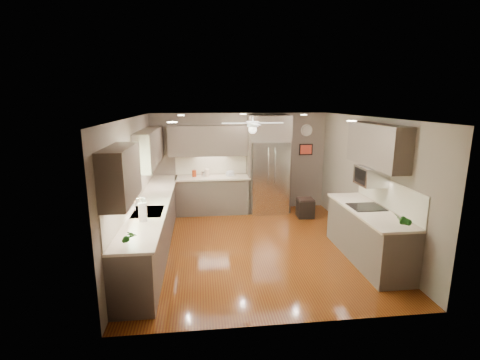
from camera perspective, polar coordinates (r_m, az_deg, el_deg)
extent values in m
plane|color=#4E1C0A|center=(7.00, 2.31, -10.70)|extent=(5.00, 5.00, 0.00)
plane|color=white|center=(6.42, 2.51, 10.22)|extent=(5.00, 5.00, 0.00)
plane|color=#6B5E52|center=(9.03, -0.05, 2.99)|extent=(4.50, 0.00, 4.50)
plane|color=#6B5E52|center=(4.25, 7.68, -8.53)|extent=(4.50, 0.00, 4.50)
plane|color=#6B5E52|center=(6.64, -17.16, -1.18)|extent=(0.00, 5.00, 5.00)
plane|color=#6B5E52|center=(7.29, 20.17, -0.18)|extent=(0.00, 5.00, 5.00)
cylinder|color=maroon|center=(8.77, -7.52, 1.06)|extent=(0.12, 0.12, 0.17)
cylinder|color=silver|center=(8.73, -6.04, 0.98)|extent=(0.11, 0.11, 0.14)
cylinder|color=beige|center=(8.77, -5.48, 1.18)|extent=(0.15, 0.15, 0.19)
imported|color=white|center=(6.57, -15.70, -3.16)|extent=(0.11, 0.11, 0.19)
imported|color=#1A5117|center=(4.75, -17.66, -8.90)|extent=(0.17, 0.14, 0.28)
imported|color=#1A5117|center=(5.67, 25.06, -5.91)|extent=(0.20, 0.18, 0.30)
imported|color=beige|center=(8.76, -1.62, 0.81)|extent=(0.30, 0.30, 0.06)
cube|color=#50463A|center=(6.96, -14.06, -7.23)|extent=(0.60, 4.70, 0.90)
cube|color=beige|center=(6.81, -14.15, -3.51)|extent=(0.65, 4.70, 0.04)
cube|color=beige|center=(6.79, -16.82, -1.28)|extent=(0.02, 4.70, 0.50)
cube|color=#50463A|center=(8.86, -4.50, -2.54)|extent=(1.85, 0.60, 0.90)
cube|color=beige|center=(8.73, -4.55, 0.41)|extent=(1.85, 0.65, 0.04)
cube|color=beige|center=(8.97, -4.65, 2.57)|extent=(1.85, 0.02, 0.50)
cube|color=#50463A|center=(4.95, -19.00, 0.87)|extent=(0.33, 1.20, 0.75)
cube|color=#50463A|center=(7.77, -14.53, 5.28)|extent=(0.33, 2.40, 0.75)
cube|color=#50463A|center=(8.73, -4.69, 6.43)|extent=(2.15, 0.33, 0.75)
cube|color=#50463A|center=(6.60, 21.51, 5.32)|extent=(0.33, 1.70, 0.75)
cube|color=#BFF2B2|center=(6.09, -18.04, 0.43)|extent=(0.01, 1.00, 0.80)
cube|color=brown|center=(6.01, -18.09, 4.44)|extent=(0.05, 1.12, 0.06)
cube|color=brown|center=(6.19, -17.54, -3.45)|extent=(0.05, 1.12, 0.06)
cube|color=brown|center=(5.58, -18.83, -0.72)|extent=(0.05, 0.06, 0.80)
cube|color=brown|center=(6.60, -16.94, 1.42)|extent=(0.05, 0.06, 0.80)
cube|color=silver|center=(6.20, -14.86, -5.14)|extent=(0.50, 0.70, 0.03)
cube|color=#262626|center=(6.21, -14.85, -5.45)|extent=(0.44, 0.62, 0.05)
cylinder|color=silver|center=(6.19, -16.77, -4.06)|extent=(0.02, 0.02, 0.24)
cylinder|color=silver|center=(6.15, -16.29, -2.98)|extent=(0.16, 0.02, 0.02)
cube|color=silver|center=(8.85, 4.73, 0.51)|extent=(0.92, 0.72, 1.82)
cube|color=black|center=(8.58, 5.13, -1.64)|extent=(0.88, 0.02, 0.02)
cube|color=black|center=(8.45, 5.22, 2.26)|extent=(0.01, 0.02, 1.00)
cylinder|color=silver|center=(8.40, 4.73, 2.21)|extent=(0.02, 0.02, 0.90)
cylinder|color=silver|center=(8.43, 5.80, 2.23)|extent=(0.02, 0.02, 0.90)
cube|color=#50463A|center=(8.73, 4.80, 8.47)|extent=(1.04, 0.60, 0.63)
cube|color=#50463A|center=(8.82, 1.46, 0.51)|extent=(0.06, 0.60, 1.82)
cube|color=#50463A|center=(9.01, 7.77, 0.66)|extent=(0.06, 0.60, 1.82)
cube|color=#50463A|center=(6.69, 20.17, -8.49)|extent=(0.65, 2.20, 0.90)
cube|color=beige|center=(6.53, 20.37, -4.65)|extent=(0.70, 2.20, 0.04)
cube|color=beige|center=(6.61, 23.11, -2.15)|extent=(0.02, 2.20, 0.50)
cube|color=black|center=(6.61, 20.00, -4.19)|extent=(0.56, 0.52, 0.01)
cube|color=silver|center=(6.66, 20.71, 0.64)|extent=(0.42, 0.55, 0.34)
cube|color=black|center=(6.57, 19.08, 0.60)|extent=(0.02, 0.40, 0.26)
cylinder|color=white|center=(6.72, 2.10, 9.99)|extent=(0.03, 0.03, 0.08)
cylinder|color=white|center=(6.73, 2.10, 9.14)|extent=(0.22, 0.22, 0.10)
sphere|color=white|center=(6.73, 2.09, 8.29)|extent=(0.16, 0.16, 0.16)
cube|color=white|center=(6.79, 5.06, 9.30)|extent=(0.48, 0.11, 0.01)
cube|color=white|center=(7.07, 1.67, 9.49)|extent=(0.11, 0.48, 0.01)
cube|color=white|center=(6.68, -0.91, 9.30)|extent=(0.48, 0.11, 0.01)
cube|color=white|center=(6.38, 2.57, 9.12)|extent=(0.11, 0.48, 0.01)
cylinder|color=white|center=(7.65, -9.65, 10.42)|extent=(0.14, 0.14, 0.01)
cylinder|color=white|center=(7.98, 10.43, 10.49)|extent=(0.14, 0.14, 0.01)
cylinder|color=white|center=(5.16, -11.06, 9.29)|extent=(0.14, 0.14, 0.01)
cylinder|color=white|center=(5.64, 17.85, 9.20)|extent=(0.14, 0.14, 0.01)
cylinder|color=white|center=(8.20, 0.51, 10.75)|extent=(0.14, 0.14, 0.01)
cylinder|color=white|center=(9.27, 10.88, 8.01)|extent=(0.30, 0.03, 0.30)
cylinder|color=silver|center=(9.26, 10.91, 8.01)|extent=(0.29, 0.00, 0.29)
cube|color=black|center=(9.32, 10.76, 4.95)|extent=(0.36, 0.03, 0.30)
cube|color=red|center=(9.31, 10.79, 4.94)|extent=(0.30, 0.01, 0.24)
cube|color=black|center=(8.68, 10.66, -4.60)|extent=(0.40, 0.40, 0.43)
cube|color=black|center=(8.61, 10.72, -3.11)|extent=(0.38, 0.38, 0.03)
cylinder|color=white|center=(5.70, -15.67, -5.14)|extent=(0.13, 0.13, 0.31)
cylinder|color=silver|center=(5.70, -15.68, -5.05)|extent=(0.03, 0.03, 0.33)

